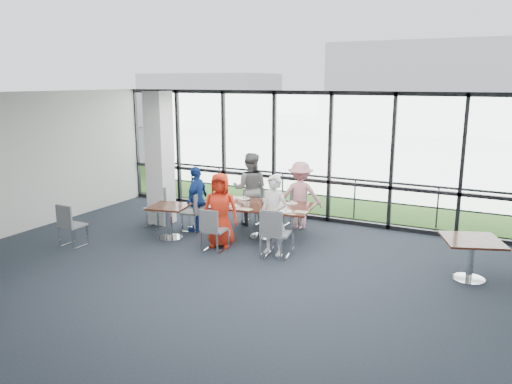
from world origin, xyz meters
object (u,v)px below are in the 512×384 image
at_px(side_table_right, 472,245).
at_px(chair_main_nr, 277,234).
at_px(main_table, 262,209).
at_px(diner_near_right, 274,215).
at_px(chair_main_fr, 295,207).
at_px(chair_spare_la, 73,225).
at_px(chair_main_nl, 215,230).
at_px(chair_main_end, 192,212).
at_px(diner_far_left, 250,189).
at_px(chair_spare_lb, 156,208).
at_px(side_table_left, 169,211).
at_px(structural_column, 160,159).
at_px(diner_end, 197,199).
at_px(diner_near_left, 220,210).
at_px(diner_far_right, 300,195).
at_px(chair_main_fl, 253,206).

xyz_separation_m(side_table_right, chair_main_nr, (-3.49, -0.49, -0.16)).
xyz_separation_m(main_table, diner_near_right, (0.69, -0.87, 0.16)).
distance_m(chair_main_fr, chair_spare_la, 5.02).
bearing_deg(chair_main_nl, chair_main_end, 134.93).
distance_m(main_table, diner_far_left, 1.13).
relative_size(chair_main_nl, chair_spare_la, 0.96).
bearing_deg(chair_main_end, side_table_right, 80.29).
bearing_deg(chair_spare_lb, side_table_left, 156.49).
bearing_deg(side_table_right, chair_main_end, 177.64).
xyz_separation_m(structural_column, diner_far_left, (1.99, 0.89, -0.72)).
bearing_deg(side_table_right, side_table_left, -175.68).
xyz_separation_m(side_table_left, diner_end, (0.22, 0.77, 0.14)).
bearing_deg(diner_near_right, chair_main_end, 173.01).
bearing_deg(diner_near_right, side_table_right, 12.04).
bearing_deg(diner_near_left, diner_near_right, -14.90).
distance_m(structural_column, diner_near_right, 3.60).
xyz_separation_m(side_table_left, side_table_right, (6.12, 0.46, 0.02)).
bearing_deg(diner_far_right, diner_far_left, -6.40).
relative_size(structural_column, diner_far_right, 2.01).
xyz_separation_m(diner_far_left, chair_main_fl, (0.00, 0.11, -0.45)).
bearing_deg(chair_main_end, chair_main_fl, 135.08).
relative_size(structural_column, side_table_right, 2.65).
height_order(side_table_left, chair_main_fl, chair_main_fl).
height_order(structural_column, diner_far_right, structural_column).
bearing_deg(diner_end, chair_main_nl, 40.06).
bearing_deg(chair_main_nl, chair_spare_lb, 152.49).
distance_m(diner_near_right, diner_end, 2.35).
xyz_separation_m(diner_far_left, chair_spare_lb, (-1.86, -1.27, -0.42)).
distance_m(structural_column, chair_main_nr, 3.86).
distance_m(structural_column, side_table_left, 1.65).
bearing_deg(diner_far_left, chair_spare_lb, 14.35).
bearing_deg(side_table_left, diner_near_right, 2.97).
xyz_separation_m(structural_column, side_table_left, (0.94, -0.94, -0.98)).
bearing_deg(diner_near_left, diner_far_left, 79.35).
bearing_deg(diner_near_left, chair_main_end, 133.31).
bearing_deg(chair_main_fl, chair_spare_lb, 32.16).
bearing_deg(side_table_right, chair_spare_la, -166.41).
relative_size(main_table, chair_main_end, 2.64).
distance_m(side_table_left, chair_main_end, 0.74).
height_order(side_table_right, chair_main_nl, chair_main_nl).
bearing_deg(side_table_left, diner_end, 74.35).
height_order(chair_main_nl, chair_main_end, chair_main_end).
xyz_separation_m(chair_main_nr, chair_spare_la, (-4.11, -1.35, -0.03)).
bearing_deg(diner_far_right, chair_spare_lb, 8.27).
height_order(side_table_right, chair_main_end, chair_main_end).
distance_m(diner_far_right, chair_spare_la, 5.10).
bearing_deg(chair_main_fl, chair_main_nr, 124.27).
bearing_deg(diner_near_left, side_table_right, -13.14).
relative_size(structural_column, chair_main_fr, 3.38).
height_order(main_table, diner_far_right, diner_far_right).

